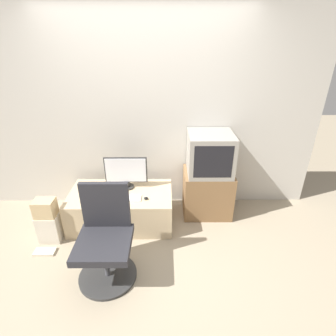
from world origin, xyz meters
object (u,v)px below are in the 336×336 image
at_px(office_chair, 105,241).
at_px(book, 45,252).
at_px(cardboard_box_lower, 50,228).
at_px(mouse, 146,198).
at_px(keyboard, 125,198).
at_px(main_monitor, 126,172).
at_px(crt_tv, 210,153).

distance_m(office_chair, book, 0.90).
xyz_separation_m(office_chair, cardboard_box_lower, (-0.77, 0.48, -0.23)).
relative_size(mouse, office_chair, 0.05).
bearing_deg(cardboard_box_lower, mouse, 9.06).
relative_size(keyboard, cardboard_box_lower, 1.08).
bearing_deg(keyboard, main_monitor, 93.06).
xyz_separation_m(mouse, office_chair, (-0.35, -0.66, -0.06)).
relative_size(mouse, book, 0.22).
distance_m(mouse, book, 1.26).
bearing_deg(crt_tv, mouse, -154.09).
xyz_separation_m(office_chair, book, (-0.77, 0.27, -0.38)).
height_order(keyboard, mouse, mouse).
bearing_deg(book, crt_tv, 22.22).
bearing_deg(crt_tv, keyboard, -160.67).
bearing_deg(book, mouse, 19.54).
distance_m(main_monitor, mouse, 0.43).
relative_size(mouse, cardboard_box_lower, 0.15).
xyz_separation_m(main_monitor, mouse, (0.26, -0.28, -0.20)).
bearing_deg(mouse, crt_tv, 25.91).
distance_m(main_monitor, crt_tv, 1.06).
xyz_separation_m(keyboard, mouse, (0.25, -0.02, 0.01)).
relative_size(keyboard, crt_tv, 0.67).
height_order(mouse, crt_tv, crt_tv).
bearing_deg(main_monitor, cardboard_box_lower, -151.75).
relative_size(office_chair, book, 4.09).
height_order(main_monitor, crt_tv, crt_tv).
xyz_separation_m(main_monitor, crt_tv, (1.04, 0.10, 0.21)).
height_order(main_monitor, office_chair, office_chair).
xyz_separation_m(mouse, cardboard_box_lower, (-1.11, -0.18, -0.28)).
relative_size(cardboard_box_lower, book, 1.47).
height_order(mouse, cardboard_box_lower, mouse).
bearing_deg(crt_tv, book, -157.78).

